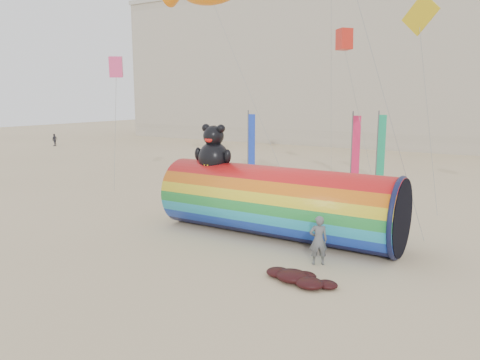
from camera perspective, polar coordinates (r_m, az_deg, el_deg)
The scene contains 6 objects.
ground at distance 21.34m, azimuth -3.28°, elevation -6.84°, with size 160.00×160.00×0.00m, color #CCB58C.
hotel_building at distance 67.11m, azimuth 11.21°, elevation 13.47°, with size 60.40×15.40×20.60m.
windsock_assembly at distance 20.95m, azimuth 4.54°, elevation -2.46°, with size 10.90×3.32×5.02m.
kite_handler at distance 17.82m, azimuth 9.53°, elevation -7.26°, with size 0.69×0.45×1.89m, color #585C60.
fabric_bundle at distance 16.31m, azimuth 7.13°, elevation -11.74°, with size 2.62×1.35×0.41m.
festival_banners at distance 35.20m, azimuth 10.61°, elevation 4.14°, with size 9.42×4.14×5.20m.
Camera 1 is at (11.72, -16.70, 6.24)m, focal length 35.00 mm.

